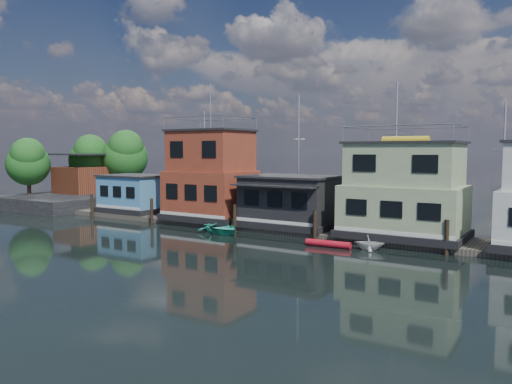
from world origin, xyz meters
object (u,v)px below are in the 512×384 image
Objects in this scene: houseboat_red at (211,177)px; red_kayak at (328,244)px; houseboat_blue at (135,194)px; dinghy_white at (369,242)px; dinghy_teal at (222,228)px; houseboat_green at (404,192)px; houseboat_dark at (291,201)px.

houseboat_red is 14.56m from red_kayak.
houseboat_blue is 3.37× the size of dinghy_white.
houseboat_blue reaches higher than dinghy_teal.
houseboat_red is 3.78× the size of red_kayak.
houseboat_blue is 0.76× the size of houseboat_green.
houseboat_green is at bearing 48.00° from red_kayak.
dinghy_teal is at bearing -43.80° from houseboat_red.
houseboat_red is 16.83m from dinghy_white.
houseboat_green is 13.94m from dinghy_teal.
houseboat_blue is 23.32m from red_kayak.
houseboat_dark is at bearing -0.14° from houseboat_red.
houseboat_blue is at bearing 166.55° from red_kayak.
dinghy_white is at bearing -8.74° from houseboat_blue.
houseboat_dark reaches higher than red_kayak.
dinghy_white is (-1.04, -3.92, -3.05)m from houseboat_green.
houseboat_green is 4.42× the size of dinghy_white.
houseboat_blue is 25.82m from dinghy_white.
houseboat_green reaches higher than red_kayak.
dinghy_white is (2.66, 0.55, 0.27)m from red_kayak.
houseboat_dark is 9.07m from houseboat_green.
houseboat_dark is 5.88m from dinghy_teal.
houseboat_blue is 2.04× the size of red_kayak.
houseboat_red is at bearing 69.62° from dinghy_teal.
houseboat_red reaches higher than dinghy_white.
houseboat_dark is at bearing 137.65° from red_kayak.
dinghy_white reaches higher than dinghy_teal.
houseboat_blue is 17.50m from houseboat_dark.
red_kayak is at bearing -129.63° from houseboat_green.
red_kayak is 2.73m from dinghy_white.
houseboat_green is at bearing 0.00° from houseboat_red.
houseboat_blue is at bearing 65.29° from dinghy_white.
red_kayak is at bearing -39.98° from houseboat_dark.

